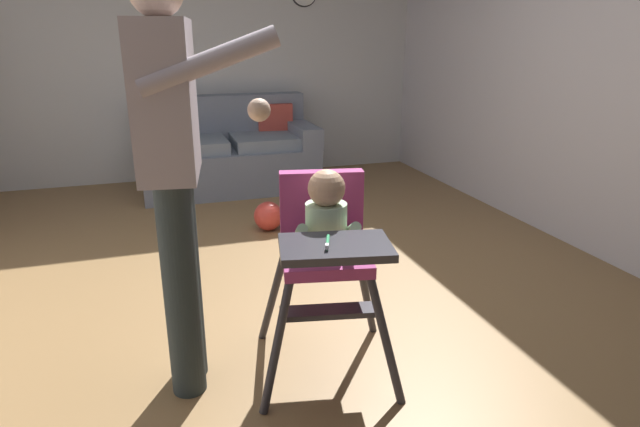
{
  "coord_description": "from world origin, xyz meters",
  "views": [
    {
      "loc": [
        -0.58,
        -2.59,
        1.42
      ],
      "look_at": [
        0.03,
        -0.71,
        0.76
      ],
      "focal_mm": 29.96,
      "sensor_mm": 36.0,
      "label": 1
    }
  ],
  "objects_px": {
    "adult_standing": "(174,168)",
    "couch": "(229,153)",
    "high_chair": "(326,237)",
    "toy_ball": "(268,216)"
  },
  "relations": [
    {
      "from": "couch",
      "to": "adult_standing",
      "type": "height_order",
      "value": "adult_standing"
    },
    {
      "from": "adult_standing",
      "to": "toy_ball",
      "type": "height_order",
      "value": "adult_standing"
    },
    {
      "from": "couch",
      "to": "adult_standing",
      "type": "xyz_separation_m",
      "value": [
        -0.64,
        -3.05,
        0.61
      ]
    },
    {
      "from": "couch",
      "to": "high_chair",
      "type": "relative_size",
      "value": 1.76
    },
    {
      "from": "high_chair",
      "to": "toy_ball",
      "type": "relative_size",
      "value": 4.18
    },
    {
      "from": "couch",
      "to": "high_chair",
      "type": "xyz_separation_m",
      "value": [
        -0.06,
        -3.13,
        0.29
      ]
    },
    {
      "from": "adult_standing",
      "to": "couch",
      "type": "bearing_deg",
      "value": 86.52
    },
    {
      "from": "couch",
      "to": "high_chair",
      "type": "bearing_deg",
      "value": -1.16
    },
    {
      "from": "couch",
      "to": "adult_standing",
      "type": "relative_size",
      "value": 0.98
    },
    {
      "from": "couch",
      "to": "high_chair",
      "type": "height_order",
      "value": "high_chair"
    }
  ]
}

